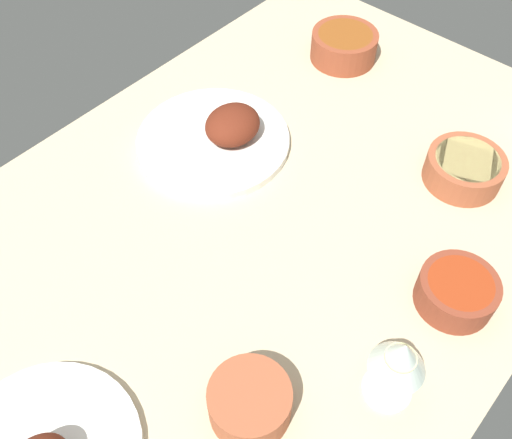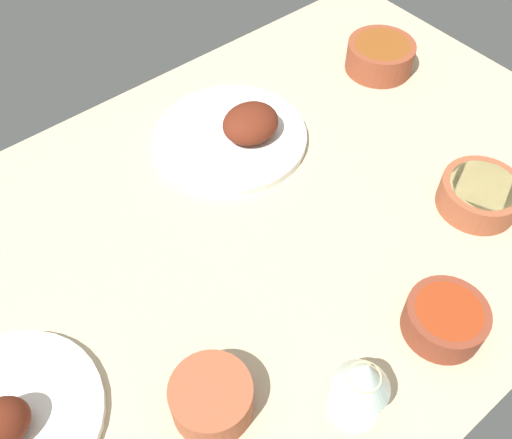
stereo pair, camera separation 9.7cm
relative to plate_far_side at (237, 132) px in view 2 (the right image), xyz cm
name	(u,v)px [view 2 (the right image)]	position (x,y,z in cm)	size (l,w,h in cm)	color
dining_table	(256,234)	(10.68, 18.74, -4.01)	(140.00, 90.00, 4.00)	#C6B28E
plate_far_side	(237,132)	(0.00, 0.00, 0.00)	(29.35, 29.35, 7.63)	white
plate_near_viewer	(5,421)	(57.85, 24.02, -0.06)	(25.58, 25.58, 8.25)	white
bowl_sauce	(445,319)	(1.36, 51.25, 0.91)	(12.09, 12.09, 5.35)	brown
bowl_onions	(211,398)	(35.05, 39.17, 1.26)	(11.29, 11.29, 6.04)	#A35133
bowl_soup	(380,55)	(-37.55, 1.76, 1.33)	(14.35, 14.35, 6.19)	brown
bowl_pasta	(480,194)	(-22.37, 39.48, 0.91)	(13.94, 13.94, 5.35)	#A35133
wine_glass	(364,379)	(20.26, 51.56, 7.91)	(7.60, 7.60, 14.00)	silver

